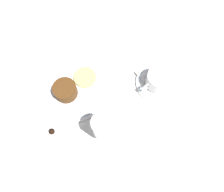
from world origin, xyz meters
name	(u,v)px	position (x,y,z in m)	size (l,w,h in m)	color
ground_plane	(78,100)	(0.00, 0.00, 0.00)	(3.00, 3.00, 0.00)	white
dinner_plate	(74,86)	(-0.01, -0.05, 0.01)	(0.25, 0.25, 0.01)	white
saucer	(157,83)	(-0.25, 0.09, 0.01)	(0.14, 0.14, 0.01)	white
coffee_cup	(159,80)	(-0.25, 0.09, 0.04)	(0.11, 0.08, 0.05)	white
spoon	(147,88)	(-0.21, 0.09, 0.01)	(0.02, 0.11, 0.00)	silver
wine_glass	(103,127)	(-0.01, 0.14, 0.08)	(0.07, 0.07, 0.13)	silver
fork	(125,73)	(-0.18, 0.00, 0.00)	(0.03, 0.20, 0.01)	silver
dessert_cake	(65,90)	(0.02, -0.03, 0.04)	(0.07, 0.07, 0.04)	#563314
pineapple_slice	(85,77)	(-0.06, -0.05, 0.02)	(0.07, 0.07, 0.01)	#EFE075
chocolate_truffle	(52,131)	(0.12, 0.05, 0.01)	(0.02, 0.02, 0.02)	black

